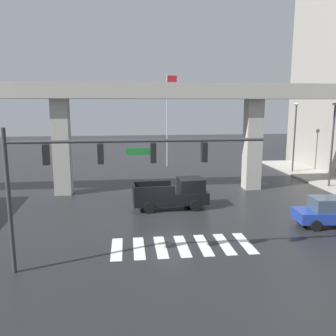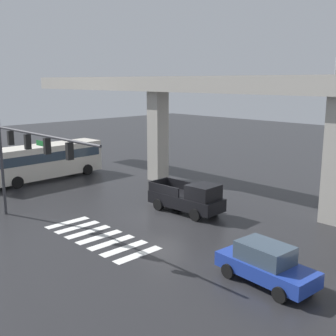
{
  "view_description": "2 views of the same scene",
  "coord_description": "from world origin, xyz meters",
  "px_view_note": "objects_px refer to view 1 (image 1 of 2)",
  "views": [
    {
      "loc": [
        -2.7,
        -21.51,
        7.11
      ],
      "look_at": [
        0.12,
        2.34,
        2.73
      ],
      "focal_mm": 37.49,
      "sensor_mm": 36.0,
      "label": 1
    },
    {
      "loc": [
        18.14,
        -17.21,
        8.41
      ],
      "look_at": [
        -1.13,
        1.45,
        2.78
      ],
      "focal_mm": 44.69,
      "sensor_mm": 36.0,
      "label": 2
    }
  ],
  "objects_px": {
    "flagpole": "(168,114)",
    "pickup_truck": "(174,194)",
    "traffic_signal_mast": "(98,164)",
    "street_lamp_mid_block": "(333,135)",
    "sedan_blue": "(331,212)",
    "street_lamp_far_north": "(295,129)"
  },
  "relations": [
    {
      "from": "flagpole",
      "to": "pickup_truck",
      "type": "bearing_deg",
      "value": -95.16
    },
    {
      "from": "traffic_signal_mast",
      "to": "street_lamp_mid_block",
      "type": "distance_m",
      "value": 22.57
    },
    {
      "from": "street_lamp_mid_block",
      "to": "flagpole",
      "type": "bearing_deg",
      "value": 135.72
    },
    {
      "from": "sedan_blue",
      "to": "flagpole",
      "type": "height_order",
      "value": "flagpole"
    },
    {
      "from": "street_lamp_far_north",
      "to": "street_lamp_mid_block",
      "type": "bearing_deg",
      "value": -90.0
    },
    {
      "from": "traffic_signal_mast",
      "to": "street_lamp_mid_block",
      "type": "relative_size",
      "value": 1.5
    },
    {
      "from": "traffic_signal_mast",
      "to": "sedan_blue",
      "type": "bearing_deg",
      "value": 16.7
    },
    {
      "from": "flagpole",
      "to": "traffic_signal_mast",
      "type": "bearing_deg",
      "value": -103.27
    },
    {
      "from": "street_lamp_far_north",
      "to": "flagpole",
      "type": "height_order",
      "value": "flagpole"
    },
    {
      "from": "traffic_signal_mast",
      "to": "flagpole",
      "type": "bearing_deg",
      "value": 76.73
    },
    {
      "from": "traffic_signal_mast",
      "to": "street_lamp_mid_block",
      "type": "bearing_deg",
      "value": 35.02
    },
    {
      "from": "street_lamp_far_north",
      "to": "traffic_signal_mast",
      "type": "bearing_deg",
      "value": -133.14
    },
    {
      "from": "sedan_blue",
      "to": "traffic_signal_mast",
      "type": "distance_m",
      "value": 14.28
    },
    {
      "from": "pickup_truck",
      "to": "flagpole",
      "type": "distance_m",
      "value": 17.4
    },
    {
      "from": "pickup_truck",
      "to": "flagpole",
      "type": "height_order",
      "value": "flagpole"
    },
    {
      "from": "pickup_truck",
      "to": "flagpole",
      "type": "bearing_deg",
      "value": 84.84
    },
    {
      "from": "sedan_blue",
      "to": "pickup_truck",
      "type": "bearing_deg",
      "value": 152.03
    },
    {
      "from": "street_lamp_far_north",
      "to": "flagpole",
      "type": "bearing_deg",
      "value": 156.48
    },
    {
      "from": "flagpole",
      "to": "street_lamp_far_north",
      "type": "bearing_deg",
      "value": -23.52
    },
    {
      "from": "pickup_truck",
      "to": "street_lamp_mid_block",
      "type": "relative_size",
      "value": 0.72
    },
    {
      "from": "pickup_truck",
      "to": "street_lamp_mid_block",
      "type": "height_order",
      "value": "street_lamp_mid_block"
    },
    {
      "from": "pickup_truck",
      "to": "street_lamp_mid_block",
      "type": "bearing_deg",
      "value": 17.23
    }
  ]
}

